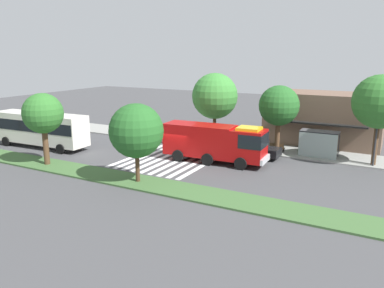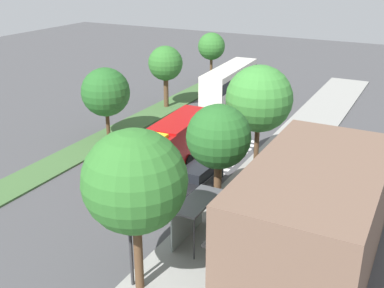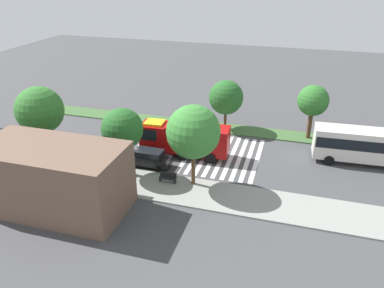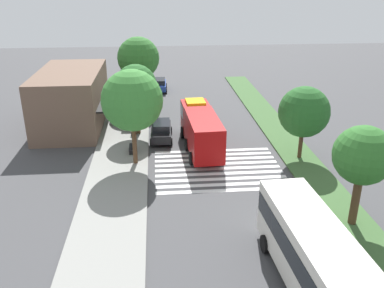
% 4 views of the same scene
% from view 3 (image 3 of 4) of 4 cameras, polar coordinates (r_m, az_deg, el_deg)
% --- Properties ---
extents(ground_plane, '(120.00, 120.00, 0.00)m').
position_cam_3_polar(ground_plane, '(40.40, 3.82, -1.63)').
color(ground_plane, '#424244').
extents(sidewalk, '(60.00, 4.60, 0.14)m').
position_cam_3_polar(sidewalk, '(33.78, 0.79, -7.40)').
color(sidewalk, gray).
rests_on(sidewalk, ground_plane).
extents(median_strip, '(60.00, 3.00, 0.14)m').
position_cam_3_polar(median_strip, '(46.61, 5.79, 2.27)').
color(median_strip, '#3D6033').
rests_on(median_strip, ground_plane).
extents(crosswalk, '(7.65, 9.97, 0.01)m').
position_cam_3_polar(crosswalk, '(40.28, 4.73, -1.74)').
color(crosswalk, silver).
rests_on(crosswalk, ground_plane).
extents(fire_truck, '(9.66, 3.10, 3.52)m').
position_cam_3_polar(fire_truck, '(39.54, -1.55, 0.96)').
color(fire_truck, '#A50C0C').
rests_on(fire_truck, ground_plane).
extents(parked_car_west, '(4.67, 2.13, 1.75)m').
position_cam_3_polar(parked_car_west, '(37.99, -6.60, -2.11)').
color(parked_car_west, black).
rests_on(parked_car_west, ground_plane).
extents(parked_car_mid, '(4.31, 2.19, 1.60)m').
position_cam_3_polar(parked_car_mid, '(47.16, -26.51, 0.85)').
color(parked_car_mid, navy).
rests_on(parked_car_mid, ground_plane).
extents(transit_bus, '(11.12, 3.27, 3.59)m').
position_cam_3_polar(transit_bus, '(41.69, 25.48, -0.09)').
color(transit_bus, silver).
rests_on(transit_bus, ground_plane).
extents(bus_stop_shelter, '(3.50, 1.40, 2.46)m').
position_cam_3_polar(bus_stop_shelter, '(37.91, -15.59, -1.33)').
color(bus_stop_shelter, '#4C4C51').
rests_on(bus_stop_shelter, sidewalk).
extents(bench_near_shelter, '(1.60, 0.50, 0.90)m').
position_cam_3_polar(bench_near_shelter, '(36.67, -10.01, -3.99)').
color(bench_near_shelter, '#4C3823').
rests_on(bench_near_shelter, sidewalk).
extents(bench_west_of_shelter, '(1.60, 0.50, 0.90)m').
position_cam_3_polar(bench_west_of_shelter, '(35.13, -3.67, -5.04)').
color(bench_west_of_shelter, black).
rests_on(bench_west_of_shelter, sidewalk).
extents(street_lamp, '(0.36, 0.36, 6.63)m').
position_cam_3_polar(street_lamp, '(40.22, -21.37, 2.75)').
color(street_lamp, '#2D2D30').
rests_on(street_lamp, sidewalk).
extents(storefront_building, '(11.86, 6.73, 5.60)m').
position_cam_3_polar(storefront_building, '(32.63, -20.26, -4.85)').
color(storefront_building, brown).
rests_on(storefront_building, ground_plane).
extents(sidewalk_tree_far_west, '(4.76, 4.76, 7.61)m').
position_cam_3_polar(sidewalk_tree_far_west, '(32.53, 0.20, 1.85)').
color(sidewalk_tree_far_west, '#513823').
rests_on(sidewalk_tree_far_west, sidewalk).
extents(sidewalk_tree_west, '(3.88, 3.88, 6.61)m').
position_cam_3_polar(sidewalk_tree_west, '(35.12, -10.52, 2.23)').
color(sidewalk_tree_west, '#513823').
rests_on(sidewalk_tree_west, sidewalk).
extents(sidewalk_tree_center, '(4.63, 4.63, 7.88)m').
position_cam_3_polar(sidewalk_tree_center, '(39.35, -22.08, 4.74)').
color(sidewalk_tree_center, '#513823').
rests_on(sidewalk_tree_center, sidewalk).
extents(median_tree_west, '(3.49, 3.49, 6.28)m').
position_cam_3_polar(median_tree_west, '(44.39, 17.86, 6.22)').
color(median_tree_west, '#513823').
rests_on(median_tree_west, median_strip).
extents(median_tree_center, '(4.11, 4.11, 6.01)m').
position_cam_3_polar(median_tree_center, '(45.29, 5.18, 7.03)').
color(median_tree_center, '#47301E').
rests_on(median_tree_center, median_strip).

